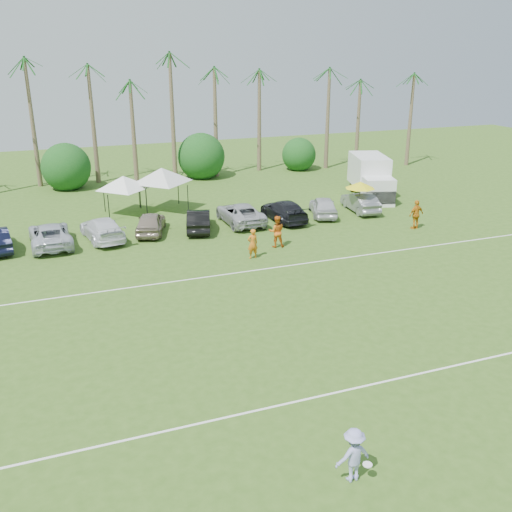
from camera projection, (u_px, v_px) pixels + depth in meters
name	position (u px, v px, depth m)	size (l,w,h in m)	color
ground	(343.00, 431.00, 18.00)	(120.00, 120.00, 0.00)	#375A1B
field_lines	(255.00, 324.00, 25.02)	(80.00, 12.10, 0.01)	white
palm_tree_3	(28.00, 66.00, 45.28)	(2.40, 2.40, 11.90)	brown
palm_tree_4	(83.00, 98.00, 47.49)	(2.40, 2.40, 8.90)	brown
palm_tree_5	(131.00, 86.00, 48.52)	(2.40, 2.40, 9.90)	brown
palm_tree_6	(176.00, 75.00, 49.56)	(2.40, 2.40, 10.90)	brown
palm_tree_7	(220.00, 64.00, 50.60)	(2.40, 2.40, 11.90)	brown
palm_tree_8	(272.00, 93.00, 53.14)	(2.40, 2.40, 8.90)	brown
palm_tree_9	(320.00, 82.00, 54.51)	(2.40, 2.40, 9.90)	brown
palm_tree_10	(366.00, 72.00, 55.87)	(2.40, 2.40, 10.90)	brown
palm_tree_11	(402.00, 62.00, 56.91)	(2.40, 2.40, 11.90)	brown
bush_tree_1	(65.00, 165.00, 49.65)	(4.00, 4.00, 4.00)	brown
bush_tree_2	(199.00, 157.00, 53.64)	(4.00, 4.00, 4.00)	brown
bush_tree_3	(295.00, 150.00, 56.97)	(4.00, 4.00, 4.00)	brown
sideline_player_a	(253.00, 244.00, 32.59)	(0.64, 0.42, 1.75)	orange
sideline_player_b	(277.00, 231.00, 34.42)	(0.95, 0.74, 1.96)	#D05F17
sideline_player_c	(416.00, 215.00, 37.91)	(1.15, 0.48, 1.97)	orange
box_truck	(371.00, 176.00, 45.77)	(4.12, 6.75, 3.27)	white
canopy_tent_left	(123.00, 176.00, 40.55)	(4.10, 4.10, 3.32)	black
canopy_tent_right	(161.00, 168.00, 41.43)	(4.63, 4.63, 3.75)	black
market_umbrella	(360.00, 185.00, 40.89)	(2.16, 2.16, 2.41)	black
frisbee_player	(353.00, 455.00, 15.73)	(1.09, 0.68, 1.65)	#9A9DDB
parked_car_2	(50.00, 235.00, 34.71)	(2.34, 5.09, 1.41)	silver
parked_car_3	(102.00, 229.00, 35.84)	(1.98, 4.87, 1.41)	white
parked_car_4	(151.00, 223.00, 37.08)	(1.67, 4.15, 1.41)	gray
parked_car_5	(199.00, 220.00, 37.71)	(1.50, 4.29, 1.41)	black
parked_car_6	(240.00, 213.00, 39.21)	(2.34, 5.09, 1.41)	#AFB0B4
parked_car_7	(284.00, 211.00, 39.89)	(1.98, 4.87, 1.41)	black
parked_car_8	(323.00, 206.00, 40.98)	(1.67, 4.15, 1.41)	silver
parked_car_9	(360.00, 202.00, 42.08)	(1.50, 4.29, 1.41)	slate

